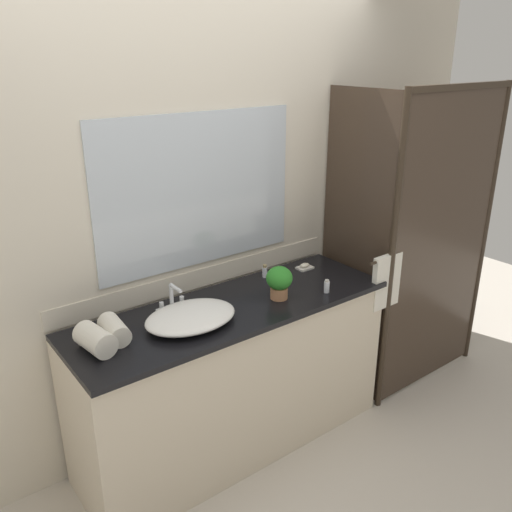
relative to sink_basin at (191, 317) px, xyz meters
The scene contains 12 objects.
ground_plane 0.98m from the sink_basin, ahead, with size 8.00×8.00×0.00m, color beige.
wall_back_with_mirror 0.60m from the sink_basin, 53.07° to the left, with size 4.40×0.06×2.60m.
vanity_cabinet 0.56m from the sink_basin, ahead, with size 1.80×0.58×0.90m.
shower_enclosure 1.57m from the sink_basin, ahead, with size 1.20×0.59×2.00m.
sink_basin is the anchor object (origin of this frame).
faucet 0.19m from the sink_basin, 90.00° to the left, with size 0.17×0.12×0.15m.
potted_plant 0.54m from the sink_basin, ahead, with size 0.14×0.14×0.19m.
soap_dish 0.95m from the sink_basin, 11.34° to the left, with size 0.10×0.07×0.04m.
amenity_bottle_conditioner 0.81m from the sink_basin, 10.45° to the right, with size 0.03×0.03×0.08m.
amenity_bottle_lotion 0.70m from the sink_basin, 19.83° to the left, with size 0.03×0.03×0.08m.
rolled_towel_near_edge 0.48m from the sink_basin, behind, with size 0.12×0.12×0.20m, color silver.
rolled_towel_middle 0.38m from the sink_basin, 167.96° to the left, with size 0.10×0.10×0.20m, color silver.
Camera 1 is at (-1.46, -2.12, 2.18)m, focal length 37.54 mm.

